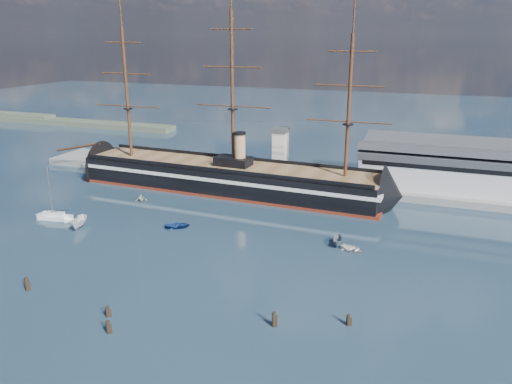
% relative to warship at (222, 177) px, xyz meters
% --- Properties ---
extents(ground, '(600.00, 600.00, 0.00)m').
position_rel_warship_xyz_m(ground, '(10.59, -20.00, -4.04)').
color(ground, '#1C2F40').
rests_on(ground, ground).
extents(quay, '(180.00, 18.00, 2.00)m').
position_rel_warship_xyz_m(quay, '(20.59, 16.00, -4.04)').
color(quay, slate).
rests_on(quay, ground).
extents(warehouse, '(63.00, 21.00, 11.60)m').
position_rel_warship_xyz_m(warehouse, '(68.59, 20.00, 3.95)').
color(warehouse, '#B7BABC').
rests_on(warehouse, ground).
extents(quay_tower, '(5.00, 5.00, 15.00)m').
position_rel_warship_xyz_m(quay_tower, '(13.59, 13.00, 5.72)').
color(quay_tower, silver).
rests_on(quay_tower, ground).
extents(shoreline, '(120.00, 10.00, 4.00)m').
position_rel_warship_xyz_m(shoreline, '(-128.64, 75.00, -2.59)').
color(shoreline, '#3F4C38').
rests_on(shoreline, ground).
extents(warship, '(113.18, 19.69, 53.94)m').
position_rel_warship_xyz_m(warship, '(0.00, 0.00, 0.00)').
color(warship, black).
rests_on(warship, ground).
extents(sailboat, '(8.70, 3.86, 13.44)m').
position_rel_warship_xyz_m(sailboat, '(-28.53, -36.51, -3.18)').
color(sailboat, silver).
rests_on(sailboat, ground).
extents(motorboat_a, '(8.21, 4.93, 3.09)m').
position_rel_warship_xyz_m(motorboat_a, '(-19.29, -38.90, -4.04)').
color(motorboat_a, white).
rests_on(motorboat_a, ground).
extents(motorboat_b, '(2.97, 3.82, 1.67)m').
position_rel_warship_xyz_m(motorboat_b, '(2.46, -30.92, -4.04)').
color(motorboat_b, navy).
rests_on(motorboat_b, ground).
extents(motorboat_c, '(6.09, 2.87, 2.35)m').
position_rel_warship_xyz_m(motorboat_c, '(39.79, -28.08, -4.04)').
color(motorboat_c, slate).
rests_on(motorboat_c, ground).
extents(motorboat_d, '(5.91, 5.50, 2.07)m').
position_rel_warship_xyz_m(motorboat_d, '(-16.61, -16.82, -4.04)').
color(motorboat_d, silver).
rests_on(motorboat_d, ground).
extents(motorboat_e, '(2.61, 3.61, 1.56)m').
position_rel_warship_xyz_m(motorboat_e, '(43.37, -30.01, -4.04)').
color(motorboat_e, silver).
rests_on(motorboat_e, ground).
extents(piling_near_left, '(0.64, 0.64, 3.27)m').
position_rel_warship_xyz_m(piling_near_left, '(-7.91, -66.88, -4.04)').
color(piling_near_left, black).
rests_on(piling_near_left, ground).
extents(piling_near_mid, '(0.64, 0.64, 2.79)m').
position_rel_warship_xyz_m(piling_near_mid, '(13.73, -73.02, -4.04)').
color(piling_near_mid, black).
rests_on(piling_near_mid, ground).
extents(piling_near_right, '(0.64, 0.64, 3.23)m').
position_rel_warship_xyz_m(piling_near_right, '(36.74, -62.56, -4.04)').
color(piling_near_right, black).
rests_on(piling_near_right, ground).
extents(piling_far_right, '(0.64, 0.64, 2.62)m').
position_rel_warship_xyz_m(piling_far_right, '(47.55, -58.22, -4.04)').
color(piling_far_right, black).
rests_on(piling_far_right, ground).
extents(piling_extra, '(0.64, 0.64, 2.57)m').
position_rel_warship_xyz_m(piling_extra, '(10.79, -69.16, -4.04)').
color(piling_extra, black).
rests_on(piling_extra, ground).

